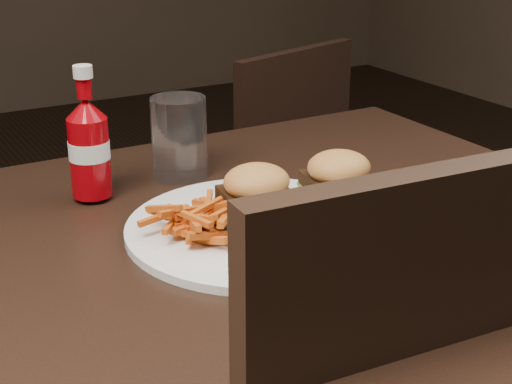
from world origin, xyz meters
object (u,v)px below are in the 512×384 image
dining_table (178,267)px  plate (260,228)px  chair_far (241,202)px  ketchup_bottle (90,157)px  tumbler (179,140)px

dining_table → plate: bearing=0.2°
plate → dining_table: bearing=-179.8°
dining_table → chair_far: 0.99m
plate → ketchup_bottle: bearing=124.3°
plate → tumbler: 0.24m
dining_table → plate: (0.11, 0.00, 0.03)m
dining_table → ketchup_bottle: 0.23m
ketchup_bottle → tumbler: 0.15m
dining_table → chair_far: (0.51, 0.79, -0.30)m
plate → tumbler: tumbler is taller
plate → tumbler: size_ratio=2.64×
dining_table → tumbler: 0.27m
chair_far → ketchup_bottle: bearing=29.9°
dining_table → plate: size_ratio=3.61×
ketchup_bottle → tumbler: size_ratio=0.86×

